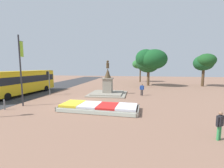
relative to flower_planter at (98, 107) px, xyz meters
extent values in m
plane|color=#8C6651|center=(-2.71, 2.27, -0.26)|extent=(91.94, 91.94, 0.00)
cube|color=#333335|center=(-12.58, 2.27, -0.25)|extent=(7.44, 80.45, 0.01)
cube|color=#38281C|center=(0.02, 0.05, -0.08)|extent=(7.10, 2.87, 0.34)
cube|color=gray|center=(-0.06, -1.22, -0.06)|extent=(7.16, 0.52, 0.38)
cube|color=gray|center=(0.09, 1.33, -0.06)|extent=(7.16, 0.52, 0.38)
cube|color=gray|center=(-3.51, 0.26, -0.06)|extent=(0.26, 2.66, 0.38)
cube|color=gray|center=(3.55, -0.15, -0.06)|extent=(0.26, 2.66, 0.38)
cube|color=yellow|center=(-2.52, 0.20, 0.20)|extent=(1.82, 2.36, 0.22)
cube|color=white|center=(-0.83, 0.10, 0.18)|extent=(1.82, 2.36, 0.19)
cube|color=red|center=(0.86, 0.00, 0.17)|extent=(1.82, 2.36, 0.18)
cube|color=white|center=(2.55, -0.10, 0.19)|extent=(1.82, 2.36, 0.21)
cube|color=#B2BCAD|center=(-0.06, -1.27, -0.07)|extent=(6.81, 0.60, 0.31)
cube|color=gray|center=(-0.62, 7.73, -0.18)|extent=(5.13, 5.13, 0.14)
cube|color=gray|center=(-0.62, 7.73, -0.04)|extent=(4.13, 4.13, 0.14)
cube|color=gray|center=(-0.62, 7.73, 0.99)|extent=(1.25, 1.25, 1.92)
cube|color=gray|center=(-0.62, 7.73, 2.01)|extent=(1.47, 1.47, 0.12)
cone|color=#473823|center=(-0.62, 7.73, 2.74)|extent=(0.94, 0.94, 1.34)
cylinder|color=#473823|center=(-0.62, 7.73, 3.80)|extent=(0.40, 0.40, 0.78)
sphere|color=#473823|center=(-0.62, 7.73, 4.36)|extent=(0.34, 0.34, 0.34)
cylinder|color=#473823|center=(-0.56, 7.48, 3.95)|extent=(0.24, 0.68, 0.46)
cylinder|color=slate|center=(-8.45, 6.01, 1.38)|extent=(0.12, 0.12, 3.27)
cube|color=black|center=(-8.65, 6.02, 2.61)|extent=(0.24, 0.28, 0.80)
cylinder|color=#4B0808|center=(-8.79, 6.02, 2.88)|extent=(0.03, 0.14, 0.14)
cylinder|color=yellow|center=(-8.79, 6.02, 2.61)|extent=(0.03, 0.14, 0.14)
cylinder|color=#0D4211|center=(-8.79, 6.02, 2.34)|extent=(0.03, 0.14, 0.14)
cylinder|color=#2D2D33|center=(-7.84, 0.26, 3.21)|extent=(0.14, 0.14, 6.93)
cube|color=#8CBF2D|center=(-7.85, 0.57, 5.37)|extent=(0.03, 0.48, 1.51)
cylinder|color=#2D2D33|center=(-7.85, 0.57, 6.12)|extent=(0.05, 0.62, 0.03)
cube|color=gold|center=(-12.32, 5.29, 1.52)|extent=(3.26, 11.52, 2.85)
cube|color=black|center=(-12.32, 5.29, 1.95)|extent=(3.26, 11.18, 0.91)
cube|color=#B79214|center=(-12.32, 5.29, 2.99)|extent=(3.20, 11.29, 0.10)
cylinder|color=black|center=(-13.17, 9.06, 0.19)|extent=(0.34, 0.92, 0.90)
cylinder|color=black|center=(-10.93, 8.90, 0.19)|extent=(0.34, 0.92, 0.90)
cylinder|color=black|center=(-11.42, 2.09, 0.19)|extent=(0.34, 0.92, 0.90)
cylinder|color=#338C4C|center=(7.67, -4.37, 0.14)|extent=(0.13, 0.13, 0.79)
cylinder|color=#338C4C|center=(7.81, -4.26, 0.14)|extent=(0.13, 0.13, 0.79)
cube|color=black|center=(7.74, -4.31, 0.81)|extent=(0.43, 0.41, 0.56)
cylinder|color=black|center=(7.56, -4.47, 0.78)|extent=(0.09, 0.09, 0.53)
cylinder|color=black|center=(7.93, -4.16, 0.78)|extent=(0.09, 0.09, 0.53)
sphere|color=#8C664C|center=(7.74, -4.31, 1.22)|extent=(0.20, 0.20, 0.20)
cylinder|color=black|center=(4.02, 7.66, 0.15)|extent=(0.13, 0.13, 0.80)
cylinder|color=black|center=(4.20, 7.67, 0.15)|extent=(0.13, 0.13, 0.80)
cube|color=#264CA5|center=(4.11, 7.67, 0.83)|extent=(0.39, 0.23, 0.57)
cylinder|color=#264CA5|center=(3.87, 7.66, 0.80)|extent=(0.09, 0.09, 0.54)
cylinder|color=#264CA5|center=(4.35, 7.67, 0.80)|extent=(0.09, 0.09, 0.54)
sphere|color=#8C664C|center=(4.11, 7.67, 1.25)|extent=(0.21, 0.21, 0.21)
cylinder|color=slate|center=(-8.51, -1.19, 0.17)|extent=(0.12, 0.12, 0.85)
sphere|color=slate|center=(-8.51, -1.19, 0.63)|extent=(0.14, 0.14, 0.14)
cylinder|color=brown|center=(5.77, 18.70, 1.45)|extent=(0.54, 0.54, 3.42)
ellipsoid|color=#164E23|center=(5.12, 18.20, 5.32)|extent=(3.97, 3.68, 3.53)
ellipsoid|color=#1C4D24|center=(5.69, 19.02, 4.59)|extent=(4.90, 4.40, 4.35)
ellipsoid|color=#174E22|center=(6.71, 17.70, 5.07)|extent=(5.06, 4.39, 3.86)
cylinder|color=#4C3823|center=(16.39, 19.27, 1.45)|extent=(0.51, 0.51, 3.41)
ellipsoid|color=#1C4E23|center=(16.80, 20.07, 4.40)|extent=(3.57, 3.14, 2.98)
ellipsoid|color=#194F26|center=(16.23, 19.53, 4.36)|extent=(3.37, 3.41, 2.99)
ellipsoid|color=#1B4C20|center=(16.59, 18.73, 4.85)|extent=(3.38, 3.33, 2.55)
cylinder|color=#4C3823|center=(4.35, 26.15, 1.47)|extent=(0.34, 0.34, 3.44)
ellipsoid|color=#2E6A35|center=(4.74, 26.30, 4.86)|extent=(3.39, 2.91, 3.30)
ellipsoid|color=#2D6D32|center=(3.76, 26.77, 4.30)|extent=(2.96, 2.79, 2.32)
ellipsoid|color=#2D6A33|center=(4.87, 25.94, 4.12)|extent=(2.87, 2.57, 2.20)
camera|label=1|loc=(3.29, -12.78, 3.68)|focal=24.00mm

